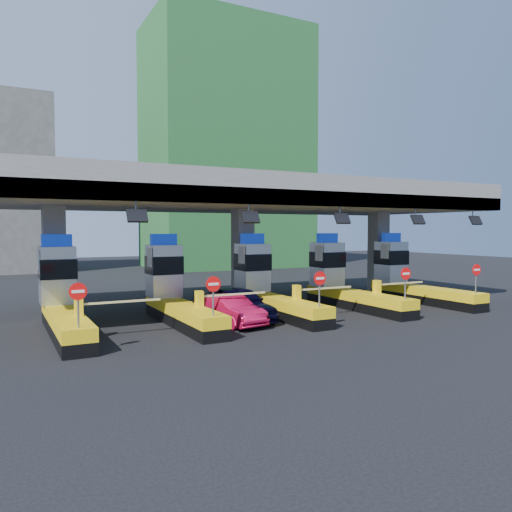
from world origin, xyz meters
name	(u,v)px	position (x,y,z in m)	size (l,w,h in m)	color
ground	(268,314)	(0.00, 0.00, 0.00)	(120.00, 120.00, 0.00)	black
toll_canopy	(244,198)	(0.00, 2.87, 6.13)	(28.00, 12.09, 7.00)	slate
toll_lane_far_left	(62,299)	(-10.00, 0.28, 1.40)	(4.43, 8.00, 4.16)	black
toll_lane_left	(174,292)	(-5.00, 0.28, 1.40)	(4.43, 8.00, 4.16)	black
toll_lane_center	(266,286)	(0.00, 0.28, 1.40)	(4.43, 8.00, 4.16)	black
toll_lane_right	(343,282)	(5.00, 0.28, 1.40)	(4.43, 8.00, 4.16)	black
toll_lane_far_right	(408,278)	(10.00, 0.28, 1.40)	(4.43, 8.00, 4.16)	black
bg_building_scaffold	(226,148)	(12.00, 32.00, 14.00)	(18.00, 12.00, 28.00)	#1E5926
van	(240,304)	(-2.15, -1.09, 0.81)	(1.92, 4.77, 1.63)	black
red_car	(230,310)	(-3.00, -1.77, 0.69)	(1.45, 4.16, 1.37)	#BE0E3B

